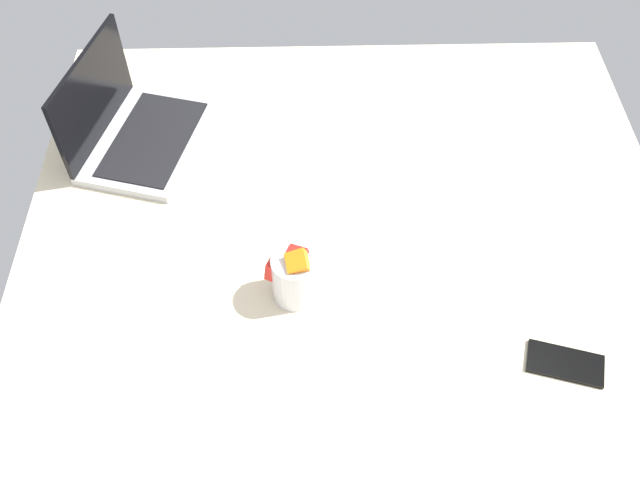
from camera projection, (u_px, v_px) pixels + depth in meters
The scene contains 4 objects.
bed_mattress at pixel (354, 359), 142.18cm from camera, with size 180.00×140.00×18.00cm, color beige.
laptop at pixel (133, 128), 164.26cm from camera, with size 37.87×30.85×23.00cm.
snack_cup at pixel (294, 275), 136.51cm from camera, with size 9.00×10.49×13.88cm.
cell_phone at pixel (565, 363), 131.08cm from camera, with size 6.80×14.00×0.80cm, color black.
Camera 1 is at (-68.35, 8.49, 135.87)cm, focal length 39.63 mm.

